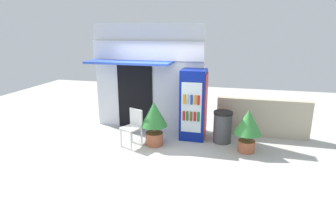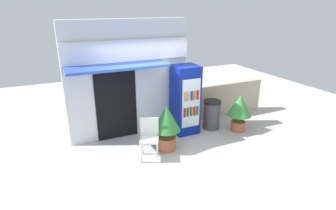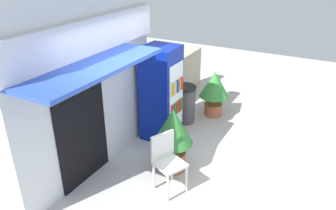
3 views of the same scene
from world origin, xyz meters
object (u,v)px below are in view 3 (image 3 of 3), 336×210
object	(u,v)px
drink_cooler	(162,93)
trash_bin	(184,104)
potted_plant_curbside	(214,88)
potted_plant_near_shop	(173,133)
plastic_chair	(167,158)

from	to	relation	value
drink_cooler	trash_bin	xyz separation A→B (m)	(0.79, -0.12, -0.51)
potted_plant_curbside	trash_bin	xyz separation A→B (m)	(-0.60, 0.45, -0.24)
potted_plant_near_shop	trash_bin	size ratio (longest dim) A/B	1.37
potted_plant_near_shop	potted_plant_curbside	bearing A→B (deg)	3.68
drink_cooler	trash_bin	size ratio (longest dim) A/B	2.25
plastic_chair	trash_bin	size ratio (longest dim) A/B	1.13
plastic_chair	potted_plant_near_shop	bearing A→B (deg)	17.40
trash_bin	potted_plant_curbside	bearing A→B (deg)	-36.77
plastic_chair	potted_plant_curbside	xyz separation A→B (m)	(2.76, 0.30, 0.11)
drink_cooler	trash_bin	bearing A→B (deg)	-8.46
potted_plant_near_shop	trash_bin	distance (m)	1.79
drink_cooler	plastic_chair	size ratio (longest dim) A/B	1.99
trash_bin	plastic_chair	bearing A→B (deg)	-160.91
potted_plant_near_shop	trash_bin	xyz separation A→B (m)	(1.66, 0.59, -0.28)
drink_cooler	plastic_chair	bearing A→B (deg)	-147.84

